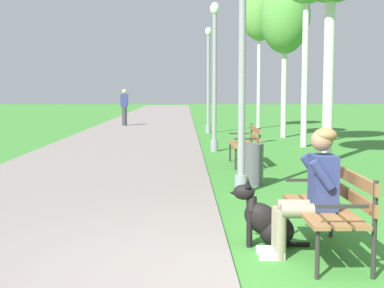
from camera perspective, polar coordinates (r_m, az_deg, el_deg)
ground_plane at (r=4.96m, az=8.11°, el=-13.41°), size 120.00×120.00×0.00m
paved_path at (r=28.73m, az=-4.24°, el=2.34°), size 4.37×60.00×0.04m
park_bench_near at (r=5.59m, az=14.10°, el=-5.92°), size 0.55×1.50×0.85m
park_bench_mid at (r=11.97m, az=5.61°, el=0.25°), size 0.55×1.50×0.85m
person_seated_on_near_bench at (r=5.48m, az=12.13°, el=-4.32°), size 0.74×0.49×1.25m
dog_black at (r=5.85m, az=7.63°, el=-7.82°), size 0.83×0.31×0.71m
lamp_post_near at (r=8.61m, az=5.16°, el=11.02°), size 0.24×0.24×4.71m
lamp_post_mid at (r=14.63m, az=2.32°, el=7.05°), size 0.24×0.24×3.86m
lamp_post_far at (r=20.86m, az=1.67°, el=6.69°), size 0.24×0.24×3.92m
birch_tree_fifth at (r=19.34m, az=9.48°, el=12.73°), size 1.67×1.72×5.36m
birch_tree_sixth at (r=23.94m, az=6.92°, el=13.82°), size 1.67×1.56×6.58m
litter_bin at (r=9.52m, az=6.22°, el=-2.09°), size 0.36×0.36×0.70m
pedestrian_distant at (r=24.93m, az=-6.93°, el=3.72°), size 0.32×0.22×1.65m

